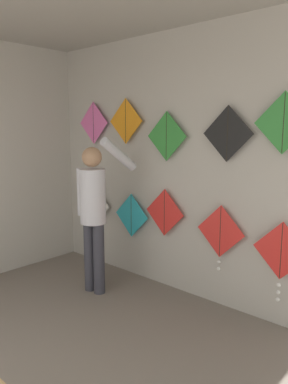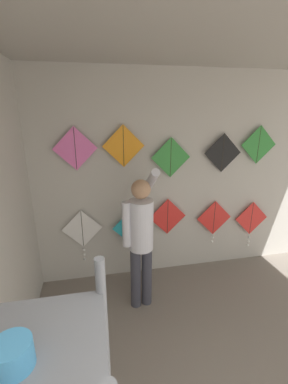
# 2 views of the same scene
# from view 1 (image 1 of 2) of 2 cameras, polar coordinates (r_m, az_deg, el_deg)

# --- Properties ---
(back_panel) EXTENTS (4.45, 0.06, 2.80)m
(back_panel) POSITION_cam_1_polar(r_m,az_deg,el_deg) (4.09, 4.72, 4.18)
(back_panel) COLOR #BCB7AD
(back_panel) RESTS_ON ground
(shopkeeper) EXTENTS (0.43, 0.61, 1.70)m
(shopkeeper) POSITION_cam_1_polar(r_m,az_deg,el_deg) (4.06, -7.64, -2.22)
(shopkeeper) COLOR #383842
(shopkeeper) RESTS_ON ground
(kite_0) EXTENTS (0.53, 0.04, 0.74)m
(kite_0) POSITION_cam_1_polar(r_m,az_deg,el_deg) (4.98, -7.39, -2.37)
(kite_0) COLOR white
(kite_1) EXTENTS (0.53, 0.01, 0.53)m
(kite_1) POSITION_cam_1_polar(r_m,az_deg,el_deg) (4.51, -1.94, -3.58)
(kite_1) COLOR #28B2C6
(kite_2) EXTENTS (0.53, 0.01, 0.53)m
(kite_2) POSITION_cam_1_polar(r_m,az_deg,el_deg) (4.15, 3.14, -3.14)
(kite_2) COLOR red
(kite_3) EXTENTS (0.53, 0.04, 0.67)m
(kite_3) POSITION_cam_1_polar(r_m,az_deg,el_deg) (3.78, 11.54, -6.29)
(kite_3) COLOR red
(kite_4) EXTENTS (0.53, 0.04, 0.74)m
(kite_4) POSITION_cam_1_polar(r_m,az_deg,el_deg) (3.55, 20.14, -9.06)
(kite_4) COLOR red
(kite_5) EXTENTS (0.53, 0.01, 0.53)m
(kite_5) POSITION_cam_1_polar(r_m,az_deg,el_deg) (4.87, -7.70, 10.39)
(kite_5) COLOR pink
(kite_6) EXTENTS (0.53, 0.01, 0.53)m
(kite_6) POSITION_cam_1_polar(r_m,az_deg,el_deg) (4.45, -2.80, 10.72)
(kite_6) COLOR orange
(kite_7) EXTENTS (0.53, 0.01, 0.53)m
(kite_7) POSITION_cam_1_polar(r_m,az_deg,el_deg) (4.03, 3.46, 8.48)
(kite_7) COLOR #338C38
(kite_8) EXTENTS (0.53, 0.01, 0.53)m
(kite_8) POSITION_cam_1_polar(r_m,az_deg,el_deg) (3.62, 12.61, 8.66)
(kite_8) COLOR black
(kite_9) EXTENTS (0.53, 0.01, 0.53)m
(kite_9) POSITION_cam_1_polar(r_m,az_deg,el_deg) (3.39, 20.52, 9.85)
(kite_9) COLOR #338C38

